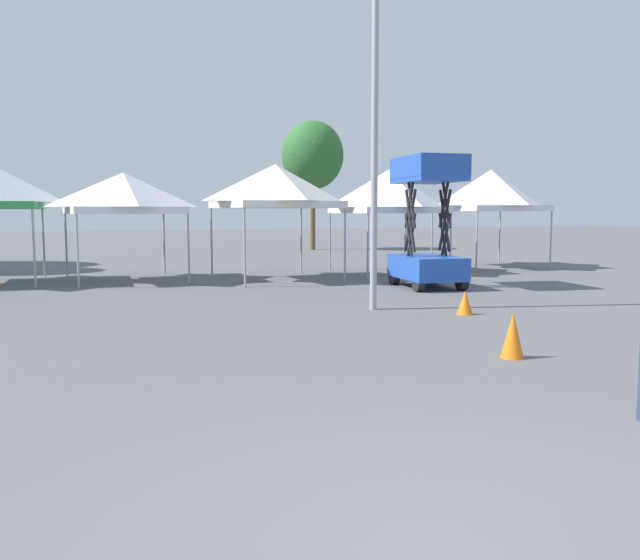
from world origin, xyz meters
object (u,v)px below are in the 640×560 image
object	(u,v)px
scissor_lift	(427,247)
light_pole_near_lift	(375,43)
canopy_tent_behind_left	(124,193)
traffic_cone_lot_center	(513,335)
canopy_tent_far_right	(490,191)
canopy_tent_center	(389,192)
canopy_tent_far_left	(276,186)
traffic_cone_near_barrier	(465,303)
tree_behind_tents_right	(313,156)

from	to	relation	value
scissor_lift	light_pole_near_lift	size ratio (longest dim) A/B	0.36
canopy_tent_behind_left	traffic_cone_lot_center	distance (m)	13.36
scissor_lift	traffic_cone_lot_center	size ratio (longest dim) A/B	5.43
canopy_tent_far_right	light_pole_near_lift	distance (m)	11.96
canopy_tent_center	traffic_cone_lot_center	bearing A→B (deg)	-110.91
canopy_tent_far_left	canopy_tent_center	world-z (taller)	canopy_tent_far_left
canopy_tent_center	traffic_cone_near_barrier	xyz separation A→B (m)	(-2.92, -8.53, -2.43)
canopy_tent_far_right	scissor_lift	xyz separation A→B (m)	(-5.59, -4.77, -1.69)
scissor_lift	light_pole_near_lift	distance (m)	6.08
tree_behind_tents_right	light_pole_near_lift	bearing A→B (deg)	-108.76
canopy_tent_behind_left	light_pole_near_lift	size ratio (longest dim) A/B	0.35
canopy_tent_far_right	traffic_cone_lot_center	xyz separation A→B (m)	(-9.06, -12.55, -2.45)
canopy_tent_far_right	tree_behind_tents_right	world-z (taller)	tree_behind_tents_right
canopy_tent_far_left	light_pole_near_lift	world-z (taller)	light_pole_near_lift
canopy_tent_far_left	scissor_lift	size ratio (longest dim) A/B	0.99
canopy_tent_far_left	canopy_tent_center	xyz separation A→B (m)	(4.16, 0.72, -0.09)
canopy_tent_behind_left	traffic_cone_near_barrier	bearing A→B (deg)	-59.45
canopy_tent_center	light_pole_near_lift	size ratio (longest dim) A/B	0.36
canopy_tent_behind_left	canopy_tent_center	world-z (taller)	canopy_tent_center
canopy_tent_far_right	light_pole_near_lift	xyz separation A→B (m)	(-8.73, -7.76, 2.56)
tree_behind_tents_right	traffic_cone_near_barrier	distance (m)	23.04
canopy_tent_center	scissor_lift	world-z (taller)	scissor_lift
traffic_cone_near_barrier	canopy_tent_far_left	bearing A→B (deg)	98.97
light_pole_near_lift	scissor_lift	bearing A→B (deg)	43.61
canopy_tent_center	traffic_cone_lot_center	size ratio (longest dim) A/B	5.33
traffic_cone_near_barrier	canopy_tent_behind_left	bearing A→B (deg)	120.55
light_pole_near_lift	traffic_cone_near_barrier	xyz separation A→B (m)	(1.35, -1.30, -5.10)
canopy_tent_far_left	traffic_cone_near_barrier	size ratio (longest dim) A/B	7.32
canopy_tent_behind_left	tree_behind_tents_right	distance (m)	16.99
scissor_lift	traffic_cone_lot_center	bearing A→B (deg)	-113.99
light_pole_near_lift	traffic_cone_lot_center	size ratio (longest dim) A/B	15.02
canopy_tent_far_left	canopy_tent_center	size ratio (longest dim) A/B	1.01
canopy_tent_center	light_pole_near_lift	world-z (taller)	light_pole_near_lift
canopy_tent_far_right	tree_behind_tents_right	xyz separation A→B (m)	(-1.76, 12.78, 2.17)
traffic_cone_lot_center	canopy_tent_far_right	bearing A→B (deg)	54.19
scissor_lift	traffic_cone_near_barrier	distance (m)	4.73
canopy_tent_behind_left	canopy_tent_far_right	distance (m)	12.79
canopy_tent_far_right	traffic_cone_near_barrier	bearing A→B (deg)	-129.19
canopy_tent_behind_left	traffic_cone_near_barrier	world-z (taller)	canopy_tent_behind_left
scissor_lift	traffic_cone_lot_center	xyz separation A→B (m)	(-3.46, -7.78, -0.76)
traffic_cone_lot_center	canopy_tent_far_left	bearing A→B (deg)	87.79
canopy_tent_behind_left	canopy_tent_far_left	xyz separation A→B (m)	(4.16, -1.33, 0.22)
canopy_tent_far_left	tree_behind_tents_right	xyz separation A→B (m)	(6.86, 14.03, 2.19)
canopy_tent_center	traffic_cone_near_barrier	world-z (taller)	canopy_tent_center
canopy_tent_behind_left	canopy_tent_far_left	size ratio (longest dim) A/B	0.97
tree_behind_tents_right	canopy_tent_behind_left	bearing A→B (deg)	-130.97
canopy_tent_far_left	canopy_tent_far_right	xyz separation A→B (m)	(8.62, 1.25, 0.02)
tree_behind_tents_right	traffic_cone_lot_center	xyz separation A→B (m)	(-7.30, -25.33, -4.63)
canopy_tent_center	light_pole_near_lift	distance (m)	8.81
canopy_tent_behind_left	canopy_tent_center	bearing A→B (deg)	-4.23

